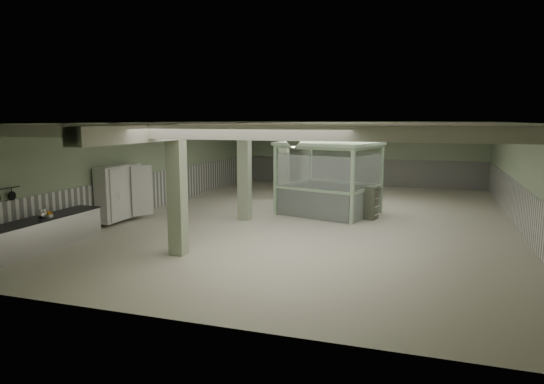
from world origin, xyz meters
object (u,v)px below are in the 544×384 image
(prep_counter, at_px, (34,235))
(filing_cabinet, at_px, (371,203))
(walkin_cooler, at_px, (120,196))
(guard_booth, at_px, (329,166))

(prep_counter, bearing_deg, filing_cabinet, 41.54)
(walkin_cooler, distance_m, guard_booth, 8.00)
(prep_counter, distance_m, guard_booth, 10.69)
(prep_counter, relative_size, guard_booth, 1.15)
(guard_booth, distance_m, filing_cabinet, 2.24)
(filing_cabinet, bearing_deg, prep_counter, -126.25)
(walkin_cooler, bearing_deg, prep_counter, -88.84)
(walkin_cooler, height_order, filing_cabinet, walkin_cooler)
(walkin_cooler, height_order, guard_booth, guard_booth)
(guard_booth, bearing_deg, walkin_cooler, -133.82)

